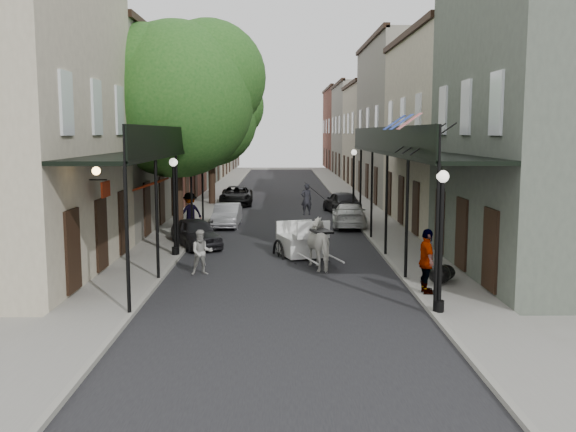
{
  "coord_description": "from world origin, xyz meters",
  "views": [
    {
      "loc": [
        -0.04,
        -18.31,
        4.79
      ],
      "look_at": [
        0.23,
        6.1,
        1.6
      ],
      "focal_mm": 40.0,
      "sensor_mm": 36.0,
      "label": 1
    }
  ],
  "objects_px": {
    "carriage": "(298,226)",
    "car_right_near": "(349,215)",
    "car_left_near": "(196,233)",
    "car_left_mid": "(227,215)",
    "car_right_far": "(342,202)",
    "pedestrian_walking": "(202,252)",
    "pedestrian_sidewalk_left": "(190,213)",
    "tree_near": "(186,93)",
    "lamppost_right_far": "(354,181)",
    "pedestrian_sidewalk_right": "(427,261)",
    "car_left_far": "(236,196)",
    "lamppost_right_near": "(441,239)",
    "lamppost_left": "(174,205)",
    "horse": "(323,244)",
    "tree_far": "(217,116)"
  },
  "relations": [
    {
      "from": "lamppost_right_far",
      "to": "car_right_near",
      "type": "distance_m",
      "value": 4.3
    },
    {
      "from": "tree_near",
      "to": "tree_far",
      "type": "xyz_separation_m",
      "value": [
        -0.05,
        14.0,
        -0.65
      ]
    },
    {
      "from": "lamppost_right_far",
      "to": "carriage",
      "type": "height_order",
      "value": "lamppost_right_far"
    },
    {
      "from": "lamppost_right_near",
      "to": "pedestrian_sidewalk_left",
      "type": "relative_size",
      "value": 1.95
    },
    {
      "from": "pedestrian_sidewalk_left",
      "to": "car_left_far",
      "type": "relative_size",
      "value": 0.42
    },
    {
      "from": "horse",
      "to": "car_left_mid",
      "type": "height_order",
      "value": "horse"
    },
    {
      "from": "lamppost_left",
      "to": "carriage",
      "type": "bearing_deg",
      "value": 6.6
    },
    {
      "from": "lamppost_right_far",
      "to": "car_left_far",
      "type": "xyz_separation_m",
      "value": [
        -7.09,
        6.0,
        -1.42
      ]
    },
    {
      "from": "car_left_mid",
      "to": "car_right_far",
      "type": "distance_m",
      "value": 8.43
    },
    {
      "from": "horse",
      "to": "car_left_near",
      "type": "relative_size",
      "value": 0.57
    },
    {
      "from": "tree_near",
      "to": "lamppost_right_far",
      "type": "height_order",
      "value": "tree_near"
    },
    {
      "from": "lamppost_right_near",
      "to": "car_left_near",
      "type": "bearing_deg",
      "value": 126.91
    },
    {
      "from": "horse",
      "to": "pedestrian_sidewalk_left",
      "type": "xyz_separation_m",
      "value": [
        -5.71,
        7.4,
        0.2
      ]
    },
    {
      "from": "lamppost_right_far",
      "to": "car_left_near",
      "type": "height_order",
      "value": "lamppost_right_far"
    },
    {
      "from": "carriage",
      "to": "car_right_near",
      "type": "relative_size",
      "value": 0.69
    },
    {
      "from": "carriage",
      "to": "car_left_near",
      "type": "distance_m",
      "value": 4.6
    },
    {
      "from": "pedestrian_walking",
      "to": "pedestrian_sidewalk_right",
      "type": "relative_size",
      "value": 0.81
    },
    {
      "from": "carriage",
      "to": "pedestrian_sidewalk_left",
      "type": "height_order",
      "value": "carriage"
    },
    {
      "from": "tree_far",
      "to": "car_left_far",
      "type": "distance_m",
      "value": 5.36
    },
    {
      "from": "lamppost_right_near",
      "to": "horse",
      "type": "relative_size",
      "value": 1.8
    },
    {
      "from": "lamppost_right_far",
      "to": "pedestrian_walking",
      "type": "distance_m",
      "value": 16.53
    },
    {
      "from": "car_left_far",
      "to": "pedestrian_sidewalk_right",
      "type": "bearing_deg",
      "value": -74.87
    },
    {
      "from": "tree_near",
      "to": "lamppost_left",
      "type": "xyz_separation_m",
      "value": [
        0.1,
        -4.18,
        -4.44
      ]
    },
    {
      "from": "lamppost_right_far",
      "to": "car_right_far",
      "type": "distance_m",
      "value": 2.2
    },
    {
      "from": "car_left_near",
      "to": "car_right_far",
      "type": "bearing_deg",
      "value": 33.14
    },
    {
      "from": "lamppost_right_far",
      "to": "pedestrian_sidewalk_left",
      "type": "bearing_deg",
      "value": -141.59
    },
    {
      "from": "car_right_far",
      "to": "car_left_mid",
      "type": "bearing_deg",
      "value": 30.65
    },
    {
      "from": "pedestrian_walking",
      "to": "car_left_near",
      "type": "bearing_deg",
      "value": 86.66
    },
    {
      "from": "tree_far",
      "to": "pedestrian_sidewalk_left",
      "type": "xyz_separation_m",
      "value": [
        -0.04,
        -12.82,
        -4.77
      ]
    },
    {
      "from": "pedestrian_sidewalk_left",
      "to": "car_left_near",
      "type": "xyz_separation_m",
      "value": [
        0.68,
        -3.1,
        -0.46
      ]
    },
    {
      "from": "tree_near",
      "to": "lamppost_right_near",
      "type": "distance_m",
      "value": 15.39
    },
    {
      "from": "horse",
      "to": "car_left_near",
      "type": "distance_m",
      "value": 6.62
    },
    {
      "from": "lamppost_left",
      "to": "horse",
      "type": "distance_m",
      "value": 6.01
    },
    {
      "from": "lamppost_right_near",
      "to": "lamppost_left",
      "type": "bearing_deg",
      "value": 135.71
    },
    {
      "from": "car_right_near",
      "to": "tree_near",
      "type": "bearing_deg",
      "value": 30.9
    },
    {
      "from": "pedestrian_sidewalk_left",
      "to": "pedestrian_sidewalk_right",
      "type": "relative_size",
      "value": 1.0
    },
    {
      "from": "lamppost_right_near",
      "to": "car_right_far",
      "type": "bearing_deg",
      "value": 91.32
    },
    {
      "from": "car_left_near",
      "to": "car_right_near",
      "type": "distance_m",
      "value": 9.09
    },
    {
      "from": "car_right_near",
      "to": "lamppost_left",
      "type": "bearing_deg",
      "value": 51.01
    },
    {
      "from": "tree_near",
      "to": "tree_far",
      "type": "bearing_deg",
      "value": 90.19
    },
    {
      "from": "carriage",
      "to": "car_left_mid",
      "type": "distance_m",
      "value": 8.36
    },
    {
      "from": "tree_far",
      "to": "car_right_near",
      "type": "xyz_separation_m",
      "value": [
        7.68,
        -10.18,
        -5.23
      ]
    },
    {
      "from": "pedestrian_sidewalk_left",
      "to": "lamppost_left",
      "type": "bearing_deg",
      "value": 58.09
    },
    {
      "from": "pedestrian_sidewalk_right",
      "to": "car_right_far",
      "type": "bearing_deg",
      "value": -0.13
    },
    {
      "from": "lamppost_right_near",
      "to": "carriage",
      "type": "xyz_separation_m",
      "value": [
        -3.46,
        8.55,
        -0.92
      ]
    },
    {
      "from": "pedestrian_sidewalk_right",
      "to": "car_right_far",
      "type": "distance_m",
      "value": 19.74
    },
    {
      "from": "tree_far",
      "to": "lamppost_left",
      "type": "height_order",
      "value": "tree_far"
    },
    {
      "from": "car_left_near",
      "to": "car_left_far",
      "type": "xyz_separation_m",
      "value": [
        0.61,
        15.75,
        0.01
      ]
    },
    {
      "from": "lamppost_left",
      "to": "lamppost_right_far",
      "type": "relative_size",
      "value": 1.0
    },
    {
      "from": "car_left_near",
      "to": "car_right_near",
      "type": "relative_size",
      "value": 0.86
    }
  ]
}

